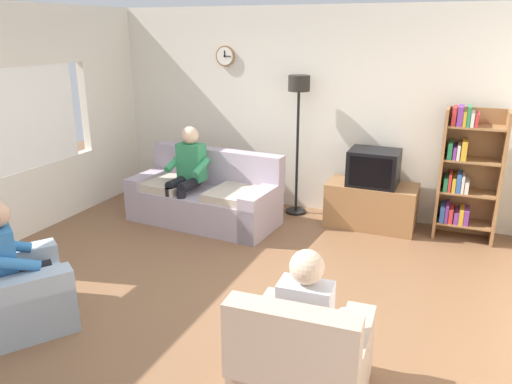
# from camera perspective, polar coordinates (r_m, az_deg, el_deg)

# --- Properties ---
(ground_plane) EXTENTS (12.00, 12.00, 0.00)m
(ground_plane) POSITION_cam_1_polar(r_m,az_deg,el_deg) (4.89, -3.71, -11.31)
(ground_plane) COLOR brown
(back_wall_assembly) EXTENTS (6.20, 0.17, 2.70)m
(back_wall_assembly) POSITION_cam_1_polar(r_m,az_deg,el_deg) (6.82, 6.14, 9.16)
(back_wall_assembly) COLOR silver
(back_wall_assembly) RESTS_ON ground_plane
(couch) EXTENTS (1.96, 1.01, 0.90)m
(couch) POSITION_cam_1_polar(r_m,az_deg,el_deg) (6.51, -5.80, -0.68)
(couch) COLOR #A899A8
(couch) RESTS_ON ground_plane
(tv_stand) EXTENTS (1.10, 0.56, 0.56)m
(tv_stand) POSITION_cam_1_polar(r_m,az_deg,el_deg) (6.48, 13.03, -1.46)
(tv_stand) COLOR olive
(tv_stand) RESTS_ON ground_plane
(tv) EXTENTS (0.60, 0.49, 0.44)m
(tv) POSITION_cam_1_polar(r_m,az_deg,el_deg) (6.31, 13.31, 2.75)
(tv) COLOR black
(tv) RESTS_ON tv_stand
(bookshelf) EXTENTS (0.68, 0.36, 1.59)m
(bookshelf) POSITION_cam_1_polar(r_m,az_deg,el_deg) (6.32, 22.84, 2.03)
(bookshelf) COLOR olive
(bookshelf) RESTS_ON ground_plane
(floor_lamp) EXTENTS (0.28, 0.28, 1.85)m
(floor_lamp) POSITION_cam_1_polar(r_m,az_deg,el_deg) (6.53, 4.88, 9.69)
(floor_lamp) COLOR black
(floor_lamp) RESTS_ON ground_plane
(armchair_near_window) EXTENTS (1.16, 1.18, 0.90)m
(armchair_near_window) POSITION_cam_1_polar(r_m,az_deg,el_deg) (4.72, -26.46, -10.53)
(armchair_near_window) COLOR #9EADBC
(armchair_near_window) RESTS_ON ground_plane
(armchair_near_bookshelf) EXTENTS (0.85, 0.92, 0.90)m
(armchair_near_bookshelf) POSITION_cam_1_polar(r_m,az_deg,el_deg) (3.49, 5.43, -19.18)
(armchair_near_bookshelf) COLOR tan
(armchair_near_bookshelf) RESTS_ON ground_plane
(person_on_couch) EXTENTS (0.53, 0.56, 1.24)m
(person_on_couch) POSITION_cam_1_polar(r_m,az_deg,el_deg) (6.40, -7.91, 2.52)
(person_on_couch) COLOR #338C59
(person_on_couch) RESTS_ON ground_plane
(person_in_left_armchair) EXTENTS (0.61, 0.64, 1.12)m
(person_in_left_armchair) POSITION_cam_1_polar(r_m,az_deg,el_deg) (4.59, -25.90, -6.85)
(person_in_left_armchair) COLOR #3372B2
(person_in_left_armchair) RESTS_ON ground_plane
(person_in_right_armchair) EXTENTS (0.53, 0.55, 1.12)m
(person_in_right_armchair) POSITION_cam_1_polar(r_m,az_deg,el_deg) (3.39, 5.99, -14.05)
(person_in_right_armchair) COLOR silver
(person_in_right_armchair) RESTS_ON ground_plane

